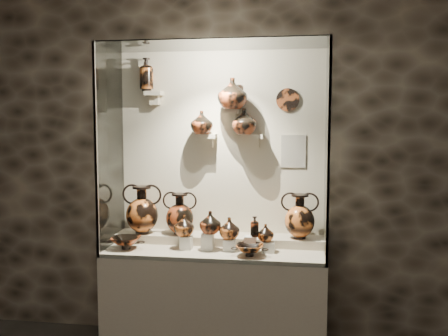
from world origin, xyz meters
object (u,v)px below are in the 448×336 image
(lekythos_small, at_px, (255,225))
(jug_c, at_px, (229,228))
(ovoid_vase_a, at_px, (202,122))
(jug_e, at_px, (266,233))
(lekythos_tall, at_px, (147,72))
(amphora_mid, at_px, (180,214))
(jug_b, at_px, (210,222))
(amphora_left, at_px, (142,210))
(kylix_left, at_px, (126,242))
(jug_a, at_px, (184,225))
(kylix_right, at_px, (250,249))
(amphora_right, at_px, (300,216))
(ovoid_vase_b, at_px, (232,93))
(ovoid_vase_c, at_px, (244,121))

(lekythos_small, bearing_deg, jug_c, 157.14)
(lekythos_small, bearing_deg, ovoid_vase_a, 135.00)
(jug_e, xyz_separation_m, lekythos_tall, (-1.00, 0.26, 1.24))
(amphora_mid, distance_m, jug_b, 0.35)
(amphora_left, distance_m, lekythos_small, 0.97)
(jug_e, bearing_deg, lekythos_tall, -172.25)
(amphora_left, relative_size, kylix_left, 1.37)
(jug_a, bearing_deg, kylix_right, -40.02)
(amphora_mid, height_order, jug_c, amphora_mid)
(amphora_mid, height_order, amphora_right, amphora_right)
(jug_c, height_order, ovoid_vase_a, ovoid_vase_a)
(amphora_mid, height_order, ovoid_vase_b, ovoid_vase_b)
(jug_c, bearing_deg, kylix_left, 169.78)
(ovoid_vase_a, bearing_deg, amphora_right, -26.12)
(ovoid_vase_a, bearing_deg, jug_e, -45.97)
(lekythos_small, bearing_deg, kylix_right, -117.60)
(jug_c, height_order, lekythos_small, lekythos_small)
(amphora_right, bearing_deg, kylix_left, 175.25)
(amphora_mid, xyz_separation_m, lekythos_small, (0.63, -0.21, -0.03))
(kylix_left, xyz_separation_m, ovoid_vase_c, (0.89, 0.31, 0.93))
(jug_e, bearing_deg, amphora_mid, -172.30)
(kylix_left, height_order, ovoid_vase_b, ovoid_vase_b)
(lekythos_small, relative_size, ovoid_vase_a, 0.93)
(amphora_mid, bearing_deg, lekythos_small, -25.89)
(jug_a, height_order, kylix_right, jug_a)
(amphora_mid, relative_size, amphora_right, 0.96)
(jug_b, distance_m, ovoid_vase_b, 1.03)
(jug_e, bearing_deg, jug_c, -157.29)
(jug_b, xyz_separation_m, jug_e, (0.42, 0.02, -0.07))
(amphora_right, distance_m, ovoid_vase_c, 0.87)
(lekythos_tall, bearing_deg, lekythos_small, -18.19)
(amphora_left, height_order, amphora_right, amphora_left)
(jug_a, relative_size, ovoid_vase_c, 0.81)
(lekythos_tall, height_order, ovoid_vase_a, lekythos_tall)
(amphora_right, xyz_separation_m, jug_c, (-0.53, -0.19, -0.07))
(jug_c, distance_m, kylix_left, 0.81)
(amphora_left, xyz_separation_m, kylix_left, (-0.05, -0.25, -0.21))
(jug_c, distance_m, ovoid_vase_c, 0.85)
(kylix_right, bearing_deg, amphora_left, 152.85)
(jug_a, bearing_deg, lekythos_tall, 119.88)
(kylix_right, xyz_separation_m, ovoid_vase_b, (-0.18, 0.35, 1.16))
(ovoid_vase_b, distance_m, ovoid_vase_c, 0.24)
(ovoid_vase_b, bearing_deg, amphora_right, -14.29)
(amphora_mid, xyz_separation_m, jug_b, (0.29, -0.20, -0.02))
(amphora_right, height_order, jug_e, amphora_right)
(jug_c, bearing_deg, jug_a, 163.90)
(amphora_mid, xyz_separation_m, jug_c, (0.44, -0.19, -0.07))
(kylix_right, distance_m, ovoid_vase_a, 1.09)
(amphora_left, distance_m, ovoid_vase_a, 0.87)
(amphora_mid, relative_size, kylix_right, 1.28)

